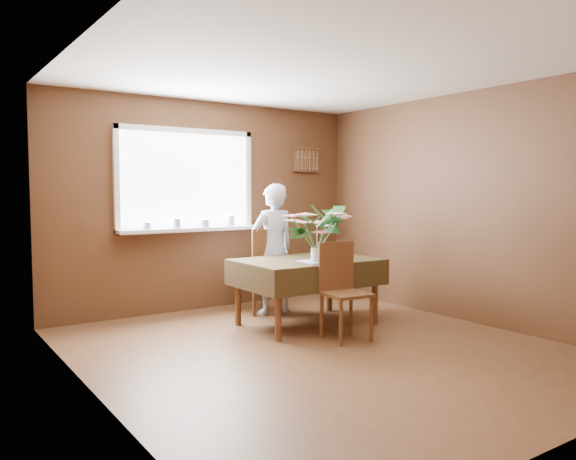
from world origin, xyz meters
TOP-DOWN VIEW (x-y plane):
  - floor at (0.00, 0.00)m, footprint 4.50×4.50m
  - ceiling at (0.00, 0.00)m, footprint 4.50×4.50m
  - wall_back at (0.00, 2.25)m, footprint 4.00×0.00m
  - wall_front at (0.00, -2.25)m, footprint 4.00×0.00m
  - wall_left at (-2.00, 0.00)m, footprint 0.00×4.50m
  - wall_right at (2.00, 0.00)m, footprint 0.00×4.50m
  - window_assembly at (-0.29, 2.20)m, footprint 1.72×0.20m
  - spoon_rack at (1.45, 2.22)m, footprint 0.44×0.05m
  - dining_table at (0.45, 0.86)m, footprint 1.46×1.00m
  - chair_far at (0.38, 1.62)m, footprint 0.43×0.43m
  - chair_near at (0.41, 0.23)m, footprint 0.44×0.44m
  - seated_woman at (0.46, 1.52)m, footprint 0.55×0.37m
  - flower_bouquet at (0.40, 0.61)m, footprint 0.59×0.59m
  - side_plate at (0.93, 0.91)m, footprint 0.29×0.29m
  - table_knife at (0.57, 0.69)m, footprint 0.05×0.20m

SIDE VIEW (x-z plane):
  - floor at x=0.00m, z-range 0.00..0.00m
  - chair_near at x=0.41m, z-range 0.04..0.98m
  - chair_far at x=0.38m, z-range 0.04..1.04m
  - dining_table at x=0.45m, z-range 0.27..0.98m
  - side_plate at x=0.93m, z-range 0.70..0.72m
  - table_knife at x=0.57m, z-range 0.71..0.72m
  - seated_woman at x=0.46m, z-range 0.00..1.51m
  - flower_bouquet at x=0.40m, z-range 0.78..1.29m
  - wall_back at x=0.00m, z-range -0.75..3.25m
  - wall_front at x=0.00m, z-range -0.75..3.25m
  - wall_left at x=-2.00m, z-range -1.00..3.50m
  - wall_right at x=2.00m, z-range -1.00..3.50m
  - window_assembly at x=-0.29m, z-range 0.75..1.97m
  - spoon_rack at x=1.45m, z-range 1.69..2.02m
  - ceiling at x=0.00m, z-range 2.50..2.50m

